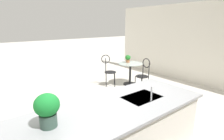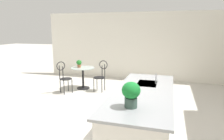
% 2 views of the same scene
% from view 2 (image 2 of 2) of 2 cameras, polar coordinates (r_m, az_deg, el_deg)
% --- Properties ---
extents(ground_plane, '(40.00, 40.00, 0.00)m').
position_cam_2_polar(ground_plane, '(4.58, -1.93, -14.94)').
color(ground_plane, beige).
extents(wall_left_window, '(0.12, 7.80, 2.70)m').
position_cam_2_polar(wall_left_window, '(8.28, 7.29, 6.64)').
color(wall_left_window, silver).
rests_on(wall_left_window, ground).
extents(kitchen_island, '(2.80, 1.06, 0.92)m').
position_cam_2_polar(kitchen_island, '(3.95, 8.69, -12.15)').
color(kitchen_island, white).
rests_on(kitchen_island, ground).
extents(bistro_table, '(0.80, 0.80, 0.74)m').
position_cam_2_polar(bistro_table, '(7.05, -8.19, -1.67)').
color(bistro_table, black).
rests_on(bistro_table, ground).
extents(chair_near_window, '(0.39, 0.49, 1.04)m').
position_cam_2_polar(chair_near_window, '(6.65, -3.17, -1.25)').
color(chair_near_window, black).
rests_on(chair_near_window, ground).
extents(chair_by_island, '(0.53, 0.53, 1.04)m').
position_cam_2_polar(chair_by_island, '(6.64, -13.38, -1.57)').
color(chair_by_island, black).
rests_on(chair_by_island, ground).
extents(sink_faucet, '(0.02, 0.02, 0.22)m').
position_cam_2_polar(sink_faucet, '(4.27, 12.31, -2.44)').
color(sink_faucet, '#B2B5BA').
rests_on(sink_faucet, kitchen_island).
extents(potted_plant_on_table, '(0.18, 0.18, 0.25)m').
position_cam_2_polar(potted_plant_on_table, '(7.03, -9.29, 1.91)').
color(potted_plant_on_table, '#9E603D').
rests_on(potted_plant_on_table, bistro_table).
extents(potted_plant_counter_far, '(0.27, 0.27, 0.38)m').
position_cam_2_polar(potted_plant_counter_far, '(2.93, 5.40, -6.47)').
color(potted_plant_counter_far, '#385147').
rests_on(potted_plant_counter_far, kitchen_island).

